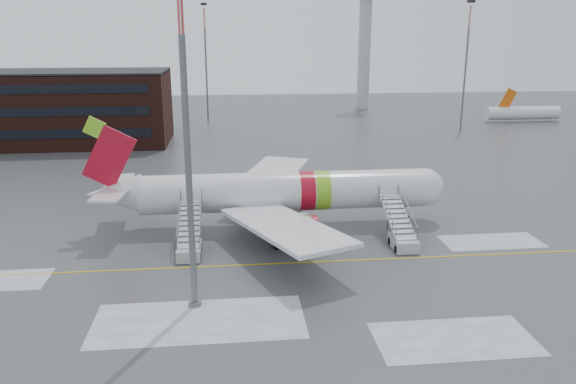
{
  "coord_description": "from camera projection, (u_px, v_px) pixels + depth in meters",
  "views": [
    {
      "loc": [
        -3.69,
        -43.92,
        18.5
      ],
      "look_at": [
        1.71,
        6.53,
        4.0
      ],
      "focal_mm": 35.0,
      "sensor_mm": 36.0,
      "label": 1
    }
  ],
  "objects": [
    {
      "name": "control_tower",
      "position": [
        365.0,
        31.0,
        136.19
      ],
      "size": [
        6.4,
        6.4,
        30.0
      ],
      "color": "#B2B5BA",
      "rests_on": "ground"
    },
    {
      "name": "light_mast_far_n",
      "position": [
        206.0,
        55.0,
        117.4
      ],
      "size": [
        1.2,
        1.2,
        24.25
      ],
      "color": "#595B60",
      "rests_on": "ground"
    },
    {
      "name": "airliner",
      "position": [
        276.0,
        192.0,
        54.74
      ],
      "size": [
        35.03,
        32.97,
        11.18
      ],
      "color": "silver",
      "rests_on": "ground"
    },
    {
      "name": "ground",
      "position": [
        276.0,
        259.0,
        47.45
      ],
      "size": [
        260.0,
        260.0,
        0.0
      ],
      "primitive_type": "plane",
      "color": "#494C4F",
      "rests_on": "ground"
    },
    {
      "name": "pushback_tug",
      "position": [
        284.0,
        239.0,
        50.14
      ],
      "size": [
        2.81,
        2.17,
        1.56
      ],
      "color": "black",
      "rests_on": "ground"
    },
    {
      "name": "light_mast_near",
      "position": [
        187.0,
        135.0,
        36.13
      ],
      "size": [
        1.2,
        1.2,
        23.21
      ],
      "color": "#595B60",
      "rests_on": "ground"
    },
    {
      "name": "light_mast_far_ne",
      "position": [
        466.0,
        57.0,
        107.22
      ],
      "size": [
        1.2,
        1.2,
        24.25
      ],
      "color": "#595B60",
      "rests_on": "ground"
    },
    {
      "name": "airstair_fwd",
      "position": [
        401.0,
        234.0,
        50.23
      ],
      "size": [
        2.05,
        7.7,
        3.48
      ],
      "color": "#AFB2B7",
      "rests_on": "ground"
    },
    {
      "name": "airstair_aft",
      "position": [
        190.0,
        242.0,
        48.31
      ],
      "size": [
        2.05,
        7.7,
        3.48
      ],
      "color": "#A3A6AA",
      "rests_on": "ground"
    },
    {
      "name": "distant_aircraft",
      "position": [
        553.0,
        126.0,
        115.03
      ],
      "size": [
        35.0,
        18.0,
        8.0
      ],
      "primitive_type": null,
      "color": "#D8590C",
      "rests_on": "ground"
    }
  ]
}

